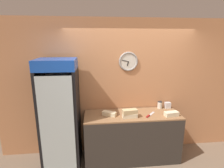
# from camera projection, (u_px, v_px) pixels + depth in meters

# --- Properties ---
(wall_back) EXTENTS (5.20, 0.10, 2.70)m
(wall_back) POSITION_uv_depth(u_px,v_px,m) (129.00, 88.00, 3.53)
(wall_back) COLOR tan
(wall_back) RESTS_ON ground_plane
(prep_counter) EXTENTS (1.80, 0.61, 0.93)m
(prep_counter) POSITION_uv_depth(u_px,v_px,m) (132.00, 136.00, 3.40)
(prep_counter) COLOR #332D28
(prep_counter) RESTS_ON ground_plane
(beverage_cooler) EXTENTS (0.66, 0.65, 1.99)m
(beverage_cooler) POSITION_uv_depth(u_px,v_px,m) (61.00, 109.00, 3.15)
(beverage_cooler) COLOR black
(beverage_cooler) RESTS_ON ground_plane
(sandwich_stack_bottom) EXTENTS (0.27, 0.13, 0.08)m
(sandwich_stack_bottom) POSITION_uv_depth(u_px,v_px,m) (130.00, 115.00, 3.14)
(sandwich_stack_bottom) COLOR beige
(sandwich_stack_bottom) RESTS_ON prep_counter
(sandwich_stack_middle) EXTENTS (0.27, 0.15, 0.08)m
(sandwich_stack_middle) POSITION_uv_depth(u_px,v_px,m) (130.00, 112.00, 3.12)
(sandwich_stack_middle) COLOR tan
(sandwich_stack_middle) RESTS_ON sandwich_stack_bottom
(sandwich_flat_left) EXTENTS (0.28, 0.21, 0.08)m
(sandwich_flat_left) POSITION_uv_depth(u_px,v_px,m) (109.00, 114.00, 3.22)
(sandwich_flat_left) COLOR beige
(sandwich_flat_left) RESTS_ON prep_counter
(sandwich_flat_right) EXTENTS (0.27, 0.15, 0.08)m
(sandwich_flat_right) POSITION_uv_depth(u_px,v_px,m) (171.00, 114.00, 3.21)
(sandwich_flat_right) COLOR beige
(sandwich_flat_right) RESTS_ON prep_counter
(chefs_knife) EXTENTS (0.24, 0.27, 0.02)m
(chefs_knife) POSITION_uv_depth(u_px,v_px,m) (149.00, 115.00, 3.23)
(chefs_knife) COLOR silver
(chefs_knife) RESTS_ON prep_counter
(condiment_jar) EXTENTS (0.09, 0.09, 0.15)m
(condiment_jar) POSITION_uv_depth(u_px,v_px,m) (160.00, 105.00, 3.56)
(condiment_jar) COLOR silver
(condiment_jar) RESTS_ON prep_counter
(napkin_dispenser) EXTENTS (0.11, 0.09, 0.12)m
(napkin_dispenser) POSITION_uv_depth(u_px,v_px,m) (168.00, 105.00, 3.58)
(napkin_dispenser) COLOR silver
(napkin_dispenser) RESTS_ON prep_counter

